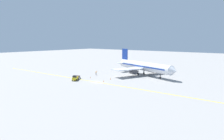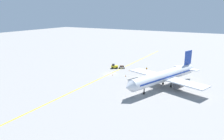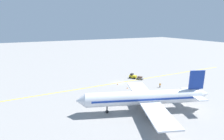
{
  "view_description": "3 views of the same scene",
  "coord_description": "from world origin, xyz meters",
  "views": [
    {
      "loc": [
        55.25,
        51.36,
        14.91
      ],
      "look_at": [
        -5.02,
        2.7,
        4.02
      ],
      "focal_mm": 35.0,
      "sensor_mm": 36.0,
      "label": 1
    },
    {
      "loc": [
        -42.59,
        72.63,
        24.2
      ],
      "look_at": [
        -1.78,
        1.69,
        2.18
      ],
      "focal_mm": 35.0,
      "sensor_mm": 36.0,
      "label": 2
    },
    {
      "loc": [
        -57.27,
        30.96,
        21.99
      ],
      "look_at": [
        2.45,
        1.72,
        4.8
      ],
      "focal_mm": 28.0,
      "sensor_mm": 36.0,
      "label": 3
    }
  ],
  "objects": [
    {
      "name": "ground_plane",
      "position": [
        0.0,
        0.0,
        0.0
      ],
      "size": [
        400.0,
        400.0,
        0.0
      ],
      "primitive_type": "plane",
      "color": "gray"
    },
    {
      "name": "apron_yellow_centreline",
      "position": [
        0.0,
        0.0,
        0.0
      ],
      "size": [
        0.47,
        120.0,
        0.01
      ],
      "primitive_type": "cube",
      "rotation": [
        0.0,
        0.0,
        0.0
      ],
      "color": "yellow",
      "rests_on": "ground"
    },
    {
      "name": "airplane_at_gate",
      "position": [
        -23.47,
        4.73,
        3.71
      ],
      "size": [
        28.15,
        34.48,
        10.6
      ],
      "color": "silver",
      "rests_on": "ground"
    },
    {
      "name": "baggage_tug_white",
      "position": [
        2.79,
        -8.3,
        0.9
      ],
      "size": [
        3.35,
        2.85,
        2.11
      ],
      "color": "gold",
      "rests_on": "ground"
    },
    {
      "name": "baggage_cart_trailing",
      "position": [
        -0.05,
        -9.97,
        0.76
      ],
      "size": [
        2.95,
        2.53,
        1.24
      ],
      "color": "gray",
      "rests_on": "ground"
    },
    {
      "name": "ground_crew_worker",
      "position": [
        -11.21,
        -10.96,
        0.91
      ],
      "size": [
        0.54,
        0.34,
        1.68
      ],
      "color": "#23232D",
      "rests_on": "ground"
    },
    {
      "name": "traffic_cone_near_nose",
      "position": [
        -7.06,
        0.33,
        0.28
      ],
      "size": [
        0.32,
        0.32,
        0.55
      ],
      "primitive_type": "cone",
      "color": "orange",
      "rests_on": "ground"
    },
    {
      "name": "traffic_cone_mid_apron",
      "position": [
        -19.03,
        -17.72,
        0.28
      ],
      "size": [
        0.32,
        0.32,
        0.55
      ],
      "primitive_type": "cone",
      "color": "orange",
      "rests_on": "ground"
    },
    {
      "name": "traffic_cone_by_wingtip",
      "position": [
        -4.64,
        -7.79,
        0.28
      ],
      "size": [
        0.32,
        0.32,
        0.55
      ],
      "primitive_type": "cone",
      "color": "orange",
      "rests_on": "ground"
    },
    {
      "name": "traffic_cone_far_edge",
      "position": [
        -1.88,
        1.44,
        0.28
      ],
      "size": [
        0.32,
        0.32,
        0.55
      ],
      "primitive_type": "cone",
      "color": "orange",
      "rests_on": "ground"
    }
  ]
}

